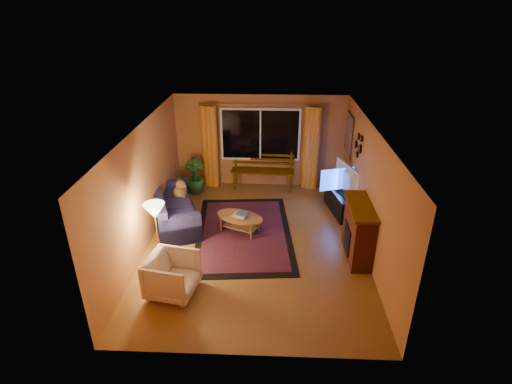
{
  "coord_description": "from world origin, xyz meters",
  "views": [
    {
      "loc": [
        0.32,
        -7.19,
        4.67
      ],
      "look_at": [
        0.0,
        0.3,
        1.05
      ],
      "focal_mm": 28.0,
      "sensor_mm": 36.0,
      "label": 1
    }
  ],
  "objects_px": {
    "bench": "(262,179)",
    "floor_lamp": "(157,235)",
    "tv_console": "(341,202)",
    "armchair": "(172,274)",
    "coffee_table": "(240,224)",
    "sofa": "(174,207)"
  },
  "relations": [
    {
      "from": "tv_console",
      "to": "bench",
      "type": "bearing_deg",
      "value": 135.58
    },
    {
      "from": "sofa",
      "to": "floor_lamp",
      "type": "distance_m",
      "value": 1.59
    },
    {
      "from": "tv_console",
      "to": "coffee_table",
      "type": "bearing_deg",
      "value": -167.22
    },
    {
      "from": "bench",
      "to": "tv_console",
      "type": "distance_m",
      "value": 2.32
    },
    {
      "from": "bench",
      "to": "coffee_table",
      "type": "relative_size",
      "value": 1.55
    },
    {
      "from": "bench",
      "to": "coffee_table",
      "type": "distance_m",
      "value": 2.36
    },
    {
      "from": "armchair",
      "to": "coffee_table",
      "type": "bearing_deg",
      "value": -14.54
    },
    {
      "from": "bench",
      "to": "floor_lamp",
      "type": "xyz_separation_m",
      "value": [
        -1.9,
        -3.57,
        0.39
      ]
    },
    {
      "from": "sofa",
      "to": "armchair",
      "type": "xyz_separation_m",
      "value": [
        0.52,
        -2.43,
        -0.0
      ]
    },
    {
      "from": "sofa",
      "to": "tv_console",
      "type": "relative_size",
      "value": 1.6
    },
    {
      "from": "coffee_table",
      "to": "sofa",
      "type": "bearing_deg",
      "value": 168.03
    },
    {
      "from": "armchair",
      "to": "coffee_table",
      "type": "relative_size",
      "value": 0.76
    },
    {
      "from": "armchair",
      "to": "tv_console",
      "type": "bearing_deg",
      "value": -36.1
    },
    {
      "from": "sofa",
      "to": "coffee_table",
      "type": "bearing_deg",
      "value": -32.62
    },
    {
      "from": "floor_lamp",
      "to": "tv_console",
      "type": "relative_size",
      "value": 1.01
    },
    {
      "from": "sofa",
      "to": "coffee_table",
      "type": "relative_size",
      "value": 1.89
    },
    {
      "from": "bench",
      "to": "armchair",
      "type": "bearing_deg",
      "value": -104.17
    },
    {
      "from": "sofa",
      "to": "armchair",
      "type": "height_order",
      "value": "sofa"
    },
    {
      "from": "coffee_table",
      "to": "tv_console",
      "type": "distance_m",
      "value": 2.58
    },
    {
      "from": "floor_lamp",
      "to": "coffee_table",
      "type": "xyz_separation_m",
      "value": [
        1.46,
        1.25,
        -0.45
      ]
    },
    {
      "from": "floor_lamp",
      "to": "tv_console",
      "type": "xyz_separation_m",
      "value": [
        3.83,
        2.28,
        -0.38
      ]
    },
    {
      "from": "bench",
      "to": "tv_console",
      "type": "bearing_deg",
      "value": -29.77
    }
  ]
}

